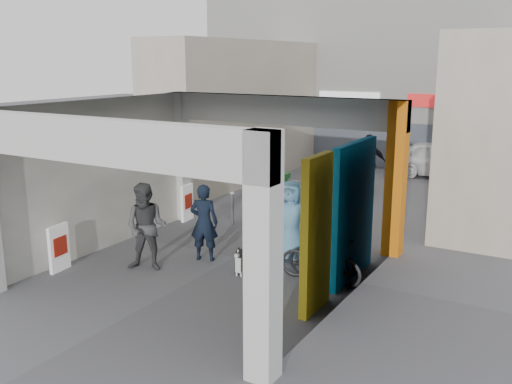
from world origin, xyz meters
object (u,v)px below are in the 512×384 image
Objects in this scene: man_back_turned at (146,227)px; bicycle_front at (325,260)px; border_collie at (242,263)px; produce_stand at (273,186)px; man_crates at (369,163)px; white_van at (443,159)px; man_with_dog at (204,222)px; man_elderly at (291,221)px; cafe_set at (275,198)px; bicycle_rear at (318,258)px.

man_back_turned is 1.12× the size of bicycle_front.
border_collie is 2.13m from man_back_turned.
produce_stand is 0.59× the size of man_crates.
white_van is (3.19, 13.02, -0.25)m from man_back_turned.
white_van reaches higher than border_collie.
man_back_turned reaches higher than bicycle_front.
produce_stand is 6.37m from man_with_dog.
man_elderly is at bearing 76.82° from border_collie.
man_back_turned is 0.47× the size of white_van.
bicycle_front is at bearing 164.95° from man_with_dog.
cafe_set is 0.89× the size of bicycle_rear.
man_crates reaches higher than cafe_set.
white_van is (2.50, 11.92, -0.18)m from man_with_dog.
cafe_set is 5.82m from bicycle_front.
man_crates is 0.48× the size of white_van.
white_van reaches higher than bicycle_front.
border_collie is at bearing 0.89° from man_back_turned.
border_collie is (2.78, -6.49, -0.06)m from produce_stand.
man_with_dog is at bearing -55.25° from produce_stand.
white_van is at bearing -13.02° from bicycle_rear.
bicycle_front is (1.14, -0.74, -0.46)m from man_elderly.
border_collie is 1.72m from bicycle_front.
border_collie is 12.35m from white_van.
man_back_turned is at bearing 118.85° from bicycle_front.
man_back_turned is (-1.87, -0.75, 0.69)m from border_collie.
bicycle_rear is (1.00, -0.75, -0.44)m from man_elderly.
man_elderly reaches higher than border_collie.
man_elderly is 1.08× the size of bicycle_front.
produce_stand is 0.63× the size of man_elderly.
man_crates is 8.26m from bicycle_front.
bicycle_front is (2.79, 0.21, -0.42)m from man_with_dog.
man_with_dog is at bearing 102.60° from bicycle_front.
man_crates reaches higher than border_collie.
man_elderly reaches higher than produce_stand.
man_with_dog is 0.89× the size of man_crates.
man_crates reaches higher than man_elderly.
cafe_set is 2.23× the size of border_collie.
bicycle_rear is (3.46, -4.58, 0.17)m from cafe_set.
man_back_turned is 1.22× the size of bicycle_rear.
cafe_set reaches higher than produce_stand.
produce_stand is at bearing 18.69° from man_crates.
bicycle_front is (3.60, -4.57, 0.15)m from cafe_set.
border_collie is at bearing -120.22° from man_elderly.
bicycle_front is at bearing -43.17° from man_elderly.
border_collie is (1.99, -5.12, -0.05)m from cafe_set.
bicycle_front reaches higher than produce_stand.
cafe_set is 0.82× the size of bicycle_front.
man_crates is (2.50, 2.09, 0.67)m from produce_stand.
white_van is at bearing 55.40° from man_back_turned.
bicycle_rear is at bearing 165.02° from man_with_dog.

